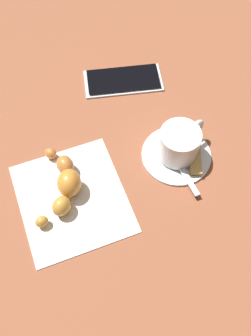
{
  "coord_description": "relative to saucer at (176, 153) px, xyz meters",
  "views": [
    {
      "loc": [
        -0.16,
        -0.27,
        0.59
      ],
      "look_at": [
        -0.0,
        0.01,
        0.03
      ],
      "focal_mm": 41.91,
      "sensor_mm": 36.0,
      "label": 1
    }
  ],
  "objects": [
    {
      "name": "ground_plane",
      "position": [
        -0.1,
        -0.0,
        -0.0
      ],
      "size": [
        1.8,
        1.8,
        0.0
      ],
      "primitive_type": "plane",
      "color": "brown"
    },
    {
      "name": "sugar_packet",
      "position": [
        0.02,
        -0.03,
        0.01
      ],
      "size": [
        0.05,
        0.07,
        0.01
      ],
      "primitive_type": "cube",
      "rotation": [
        0.0,
        0.0,
        7.29
      ],
      "color": "tan",
      "rests_on": "saucer"
    },
    {
      "name": "cell_phone",
      "position": [
        0.01,
        0.19,
        -0.0
      ],
      "size": [
        0.17,
        0.12,
        0.01
      ],
      "color": "#BBBDBD",
      "rests_on": "ground"
    },
    {
      "name": "napkin",
      "position": [
        -0.19,
        0.02,
        -0.0
      ],
      "size": [
        0.2,
        0.22,
        0.0
      ],
      "primitive_type": "cube",
      "rotation": [
        0.0,
        0.0,
        -0.17
      ],
      "color": "silver",
      "rests_on": "ground"
    },
    {
      "name": "croissant",
      "position": [
        -0.2,
        0.03,
        0.02
      ],
      "size": [
        0.1,
        0.14,
        0.05
      ],
      "color": "#B98030",
      "rests_on": "napkin"
    },
    {
      "name": "espresso_cup",
      "position": [
        0.0,
        0.0,
        0.03
      ],
      "size": [
        0.09,
        0.07,
        0.06
      ],
      "color": "silver",
      "rests_on": "saucer"
    },
    {
      "name": "saucer",
      "position": [
        0.0,
        0.0,
        0.0
      ],
      "size": [
        0.12,
        0.12,
        0.01
      ],
      "primitive_type": "cylinder",
      "color": "silver",
      "rests_on": "ground"
    },
    {
      "name": "teaspoon",
      "position": [
        -0.01,
        0.0,
        0.01
      ],
      "size": [
        0.03,
        0.14,
        0.01
      ],
      "color": "silver",
      "rests_on": "saucer"
    }
  ]
}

